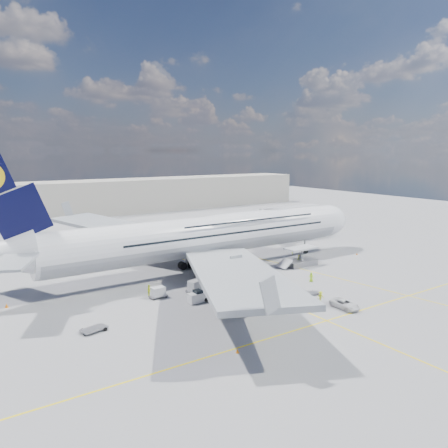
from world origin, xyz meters
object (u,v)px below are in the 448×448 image
service_van (345,304)px  cone_wing_right_inner (197,297)px  airliner (210,235)px  crew_tug (321,297)px  baggage_tug (198,297)px  jet_bridge (288,215)px  cone_tail (7,306)px  catering_truck_inner (99,246)px  crew_nose (292,251)px  cargo_loader (300,259)px  crew_wing (149,291)px  catering_truck_outer (58,243)px  cone_wing_left_inner (98,257)px  dolly_nose_near (232,276)px  dolly_row_a (158,292)px  cone_wing_right_outer (237,351)px  crew_loader (299,260)px  cone_nose (357,254)px  dolly_nose_far (310,293)px  dolly_back (94,329)px  dolly_row_c (219,283)px  dolly_row_b (196,286)px  crew_van (311,277)px  cone_wing_left_outer (132,248)px

service_van → cone_wing_right_inner: 21.90m
airliner → crew_tug: 25.52m
cone_wing_right_inner → baggage_tug: bearing=-115.5°
jet_bridge → cone_tail: size_ratio=30.08×
catering_truck_inner → crew_nose: bearing=-65.3°
crew_nose → crew_tug: bearing=-174.9°
cargo_loader → crew_wing: (-32.46, -0.56, -0.31)m
cargo_loader → service_van: 23.93m
catering_truck_outer → cone_wing_left_inner: catering_truck_outer is taller
dolly_nose_near → catering_truck_inner: catering_truck_inner is taller
crew_tug → service_van: bearing=-51.7°
jet_bridge → baggage_tug: size_ratio=6.07×
service_van → crew_nose: bearing=61.5°
dolly_row_a → dolly_nose_near: size_ratio=1.00×
dolly_row_a → cone_wing_right_inner: (4.74, -3.78, -0.68)m
cone_tail → cone_wing_right_outer: bearing=-57.2°
crew_loader → cone_wing_right_inner: crew_loader is taller
dolly_nose_near → cone_nose: (32.68, -0.86, -0.05)m
baggage_tug → catering_truck_outer: (-9.22, 46.40, 1.01)m
jet_bridge → crew_wing: size_ratio=10.00×
jet_bridge → service_van: jet_bridge is taller
dolly_nose_near → crew_nose: crew_nose is taller
crew_nose → jet_bridge: bearing=2.6°
baggage_tug → catering_truck_inner: (-2.07, 39.57, 0.88)m
dolly_nose_far → cone_wing_right_outer: bearing=-142.1°
airliner → crew_nose: airliner is taller
dolly_back → service_van: size_ratio=0.75×
cone_wing_left_inner → crew_nose: bearing=-29.6°
jet_bridge → dolly_row_c: 39.13m
dolly_back → baggage_tug: baggage_tug is taller
dolly_row_b → dolly_nose_far: dolly_row_b is taller
cone_wing_left_inner → baggage_tug: bearing=-84.1°
airliner → crew_tug: airliner is taller
dolly_nose_near → crew_van: crew_van is taller
jet_bridge → crew_wing: 49.46m
dolly_row_a → cone_tail: (-20.07, 8.32, -0.62)m
dolly_row_b → cone_nose: dolly_row_b is taller
airliner → catering_truck_inner: (-13.00, 25.40, -5.15)m
dolly_row_b → cone_wing_left_outer: bearing=68.2°
crew_wing → baggage_tug: bearing=-140.6°
crew_loader → cone_wing_right_outer: 40.76m
dolly_row_c → cone_wing_left_outer: size_ratio=6.81×
airliner → dolly_nose_near: (0.50, -6.60, -6.57)m
cone_wing_left_inner → cone_tail: cone_tail is taller
dolly_row_c → cone_wing_left_outer: bearing=80.9°
crew_loader → catering_truck_inner: bearing=154.7°
jet_bridge → catering_truck_outer: (-49.69, 21.30, -5.00)m
dolly_nose_far → catering_truck_inner: catering_truck_inner is taller
jet_bridge → dolly_nose_near: 34.56m
dolly_back → crew_nose: crew_nose is taller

